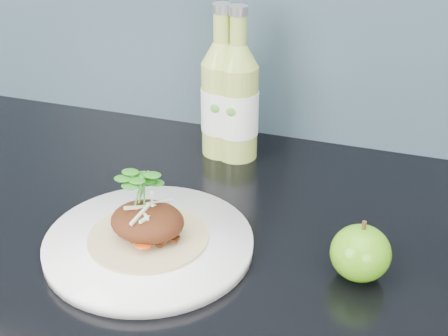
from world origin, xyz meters
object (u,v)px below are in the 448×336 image
(green_apple, at_px, (361,253))
(cider_bottle_left, at_px, (222,99))
(cider_bottle_right, at_px, (238,103))
(dinner_plate, at_px, (149,243))

(green_apple, height_order, cider_bottle_left, cider_bottle_left)
(cider_bottle_left, bearing_deg, cider_bottle_right, -21.90)
(dinner_plate, bearing_deg, green_apple, 6.67)
(cider_bottle_right, bearing_deg, dinner_plate, -94.12)
(dinner_plate, height_order, green_apple, green_apple)
(green_apple, bearing_deg, cider_bottle_right, 132.67)
(dinner_plate, distance_m, green_apple, 0.26)
(dinner_plate, relative_size, cider_bottle_left, 1.31)
(dinner_plate, distance_m, cider_bottle_left, 0.30)
(dinner_plate, relative_size, green_apple, 3.71)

